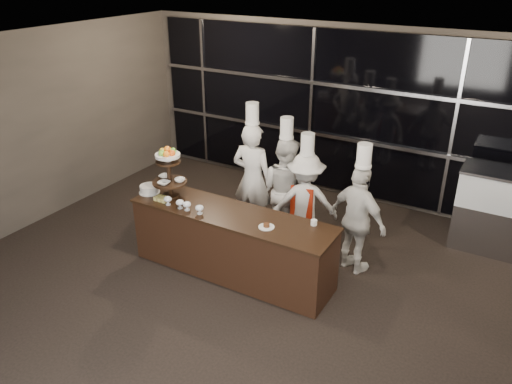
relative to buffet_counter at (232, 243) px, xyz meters
The scene contains 14 objects.
room 2.31m from the buffet_counter, 63.67° to the right, with size 10.00×10.00×10.00m.
window_wall 3.38m from the buffet_counter, 73.45° to the left, with size 8.60×0.10×2.80m.
buffet_counter is the anchor object (origin of this frame).
display_stand 1.33m from the buffet_counter, behind, with size 0.48×0.48×0.74m.
compotes 0.84m from the buffet_counter, 160.06° to the right, with size 0.63×0.11×0.12m.
layer_cake 1.44m from the buffet_counter, behind, with size 0.30×0.30×0.11m.
pastry_squares 1.14m from the buffet_counter, behind, with size 0.20×0.13×0.05m.
small_plate 0.75m from the buffet_counter, ahead, with size 0.20×0.20×0.05m.
chef_cup 1.20m from the buffet_counter, 13.24° to the left, with size 0.08×0.08×0.07m, color white.
display_case 3.96m from the buffet_counter, 38.30° to the left, with size 1.38×0.60×1.24m.
chef_a 1.25m from the buffet_counter, 106.63° to the left, with size 0.67×0.46×2.09m.
chef_b 1.31m from the buffet_counter, 83.12° to the left, with size 0.88×0.75×1.91m.
chef_c 1.27m from the buffet_counter, 63.83° to the left, with size 1.10×0.90×1.78m.
chef_d 1.71m from the buffet_counter, 32.85° to the left, with size 0.98×0.69×1.85m.
Camera 1 is at (2.26, -2.97, 3.95)m, focal length 35.00 mm.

